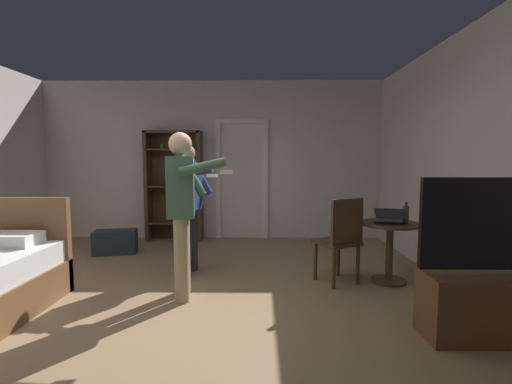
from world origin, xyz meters
TOP-DOWN VIEW (x-y plane):
  - ground_plane at (0.00, 0.00)m, footprint 6.86×6.86m
  - wall_back at (0.00, 3.18)m, footprint 6.23×0.12m
  - wall_right at (3.05, 0.00)m, footprint 0.12×6.47m
  - doorway_frame at (0.53, 3.10)m, footprint 0.93×0.08m
  - bookshelf at (-0.66, 2.95)m, footprint 0.97×0.32m
  - tv_flatscreen at (2.69, -0.52)m, footprint 1.23×0.40m
  - side_table at (2.34, 0.79)m, footprint 0.66×0.66m
  - laptop at (2.30, 0.74)m, footprint 0.38×0.38m
  - bottle_on_table at (2.48, 0.71)m, footprint 0.06×0.06m
  - wooden_chair at (1.77, 0.71)m, footprint 0.56×0.56m
  - person_blue_shirt at (0.06, 0.31)m, footprint 0.70×0.58m
  - person_striped_shirt at (-0.04, 1.07)m, footprint 0.58×0.68m
  - suitcase_dark at (-1.35, 2.02)m, footprint 0.67×0.46m

SIDE VIEW (x-z plane):
  - ground_plane at x=0.00m, z-range 0.00..0.00m
  - suitcase_dark at x=-1.35m, z-range 0.00..0.35m
  - tv_flatscreen at x=2.69m, z-range -0.26..1.03m
  - side_table at x=2.34m, z-range 0.12..0.82m
  - wooden_chair at x=1.77m, z-range 0.05..1.04m
  - laptop at x=2.30m, z-range 0.67..0.84m
  - bottle_on_table at x=2.48m, z-range 0.68..0.93m
  - person_striped_shirt at x=-0.04m, z-range 0.13..1.73m
  - person_blue_shirt at x=0.06m, z-range 0.13..1.82m
  - bookshelf at x=-0.66m, z-range 0.08..1.99m
  - doorway_frame at x=0.53m, z-range 0.16..2.29m
  - wall_back at x=0.00m, z-range 0.00..2.80m
  - wall_right at x=3.05m, z-range 0.00..2.80m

